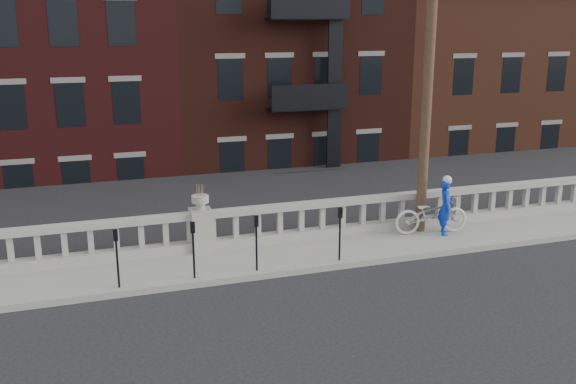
# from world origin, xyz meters

# --- Properties ---
(ground) EXTENTS (120.00, 120.00, 0.00)m
(ground) POSITION_xyz_m (0.00, 0.00, 0.00)
(ground) COLOR black
(ground) RESTS_ON ground
(sidewalk) EXTENTS (32.00, 2.20, 0.15)m
(sidewalk) POSITION_xyz_m (0.00, 3.00, 0.07)
(sidewalk) COLOR #9C9A91
(sidewalk) RESTS_ON ground
(balustrade) EXTENTS (28.00, 0.34, 1.03)m
(balustrade) POSITION_xyz_m (0.00, 3.95, 0.64)
(balustrade) COLOR #9C9A91
(balustrade) RESTS_ON sidewalk
(planter_pedestal) EXTENTS (0.55, 0.55, 1.76)m
(planter_pedestal) POSITION_xyz_m (0.00, 3.95, 0.83)
(planter_pedestal) COLOR #9C9A91
(planter_pedestal) RESTS_ON sidewalk
(lower_level) EXTENTS (80.00, 44.00, 20.80)m
(lower_level) POSITION_xyz_m (0.56, 23.04, 2.63)
(lower_level) COLOR #605E59
(lower_level) RESTS_ON ground
(utility_pole) EXTENTS (1.60, 0.28, 10.00)m
(utility_pole) POSITION_xyz_m (6.20, 3.60, 5.24)
(utility_pole) COLOR #422D1E
(utility_pole) RESTS_ON sidewalk
(parking_meter_b) EXTENTS (0.10, 0.09, 1.36)m
(parking_meter_b) POSITION_xyz_m (-2.23, 2.15, 1.00)
(parking_meter_b) COLOR black
(parking_meter_b) RESTS_ON sidewalk
(parking_meter_c) EXTENTS (0.10, 0.09, 1.36)m
(parking_meter_c) POSITION_xyz_m (-0.52, 2.15, 1.00)
(parking_meter_c) COLOR black
(parking_meter_c) RESTS_ON sidewalk
(parking_meter_d) EXTENTS (0.10, 0.09, 1.36)m
(parking_meter_d) POSITION_xyz_m (0.98, 2.15, 1.00)
(parking_meter_d) COLOR black
(parking_meter_d) RESTS_ON sidewalk
(parking_meter_e) EXTENTS (0.10, 0.09, 1.36)m
(parking_meter_e) POSITION_xyz_m (3.11, 2.15, 1.00)
(parking_meter_e) COLOR black
(parking_meter_e) RESTS_ON sidewalk
(bicycle) EXTENTS (2.18, 1.02, 1.10)m
(bicycle) POSITION_xyz_m (6.36, 3.30, 0.70)
(bicycle) COLOR silver
(bicycle) RESTS_ON sidewalk
(cyclist) EXTENTS (0.57, 0.67, 1.57)m
(cyclist) POSITION_xyz_m (6.68, 3.10, 0.93)
(cyclist) COLOR #0C33BF
(cyclist) RESTS_ON sidewalk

